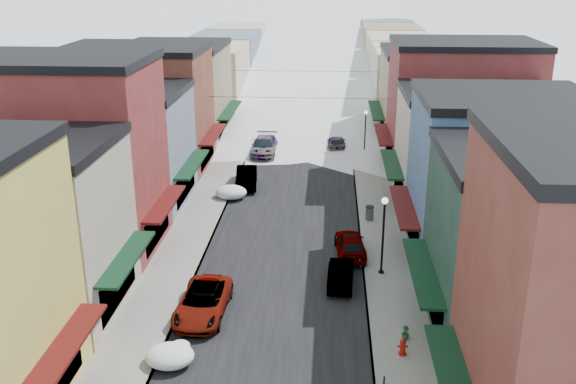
# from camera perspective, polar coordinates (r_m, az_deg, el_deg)

# --- Properties ---
(road) EXTENTS (10.00, 160.00, 0.01)m
(road) POSITION_cam_1_polar(r_m,az_deg,el_deg) (79.21, 1.70, 6.83)
(road) COLOR black
(road) RESTS_ON ground
(sidewalk_left) EXTENTS (3.20, 160.00, 0.15)m
(sidewalk_left) POSITION_cam_1_polar(r_m,az_deg,el_deg) (79.71, -3.08, 6.94)
(sidewalk_left) COLOR gray
(sidewalk_left) RESTS_ON ground
(sidewalk_right) EXTENTS (3.20, 160.00, 0.15)m
(sidewalk_right) POSITION_cam_1_polar(r_m,az_deg,el_deg) (79.24, 6.51, 6.77)
(sidewalk_right) COLOR gray
(sidewalk_right) RESTS_ON ground
(curb_left) EXTENTS (0.10, 160.00, 0.15)m
(curb_left) POSITION_cam_1_polar(r_m,az_deg,el_deg) (79.54, -1.96, 6.93)
(curb_left) COLOR slate
(curb_left) RESTS_ON ground
(curb_right) EXTENTS (0.10, 160.00, 0.15)m
(curb_right) POSITION_cam_1_polar(r_m,az_deg,el_deg) (79.18, 5.38, 6.80)
(curb_right) COLOR slate
(curb_right) RESTS_ON ground
(bldg_l_cream) EXTENTS (11.30, 8.20, 9.50)m
(bldg_l_cream) POSITION_cam_1_polar(r_m,az_deg,el_deg) (36.10, -22.82, -2.94)
(bldg_l_cream) COLOR #B4A391
(bldg_l_cream) RESTS_ON ground
(bldg_l_brick_near) EXTENTS (12.30, 8.20, 12.50)m
(bldg_l_brick_near) POSITION_cam_1_polar(r_m,az_deg,el_deg) (42.68, -19.11, 3.05)
(bldg_l_brick_near) COLOR maroon
(bldg_l_brick_near) RESTS_ON ground
(bldg_l_grayblue) EXTENTS (11.30, 9.20, 9.00)m
(bldg_l_grayblue) POSITION_cam_1_polar(r_m,az_deg,el_deg) (50.60, -14.79, 3.95)
(bldg_l_grayblue) COLOR slate
(bldg_l_grayblue) RESTS_ON ground
(bldg_l_brick_far) EXTENTS (13.30, 9.20, 11.00)m
(bldg_l_brick_far) POSITION_cam_1_polar(r_m,az_deg,el_deg) (58.99, -13.13, 7.29)
(bldg_l_brick_far) COLOR brown
(bldg_l_brick_far) RESTS_ON ground
(bldg_l_tan) EXTENTS (11.30, 11.20, 10.00)m
(bldg_l_tan) POSITION_cam_1_polar(r_m,az_deg,el_deg) (68.28, -9.92, 8.74)
(bldg_l_tan) COLOR #8B7D5B
(bldg_l_tan) RESTS_ON ground
(bldg_r_green) EXTENTS (11.30, 9.20, 9.50)m
(bldg_r_green) POSITION_cam_1_polar(r_m,az_deg,el_deg) (33.57, 21.58, -4.47)
(bldg_r_green) COLOR #1A362B
(bldg_r_green) RESTS_ON ground
(bldg_r_blue) EXTENTS (11.30, 9.20, 10.50)m
(bldg_r_blue) POSITION_cam_1_polar(r_m,az_deg,el_deg) (41.47, 18.14, 1.24)
(bldg_r_blue) COLOR #3D608B
(bldg_r_blue) RESTS_ON ground
(bldg_r_cream) EXTENTS (12.30, 9.20, 9.00)m
(bldg_r_cream) POSITION_cam_1_polar(r_m,az_deg,el_deg) (50.17, 16.24, 3.68)
(bldg_r_cream) COLOR beige
(bldg_r_cream) RESTS_ON ground
(bldg_r_brick_far) EXTENTS (13.30, 9.20, 11.50)m
(bldg_r_brick_far) POSITION_cam_1_polar(r_m,az_deg,el_deg) (58.54, 15.07, 7.29)
(bldg_r_brick_far) COLOR maroon
(bldg_r_brick_far) RESTS_ON ground
(bldg_r_tan) EXTENTS (11.30, 11.20, 9.50)m
(bldg_r_tan) POSITION_cam_1_polar(r_m,az_deg,el_deg) (68.21, 12.64, 8.33)
(bldg_r_tan) COLOR #8C7B5C
(bldg_r_tan) RESTS_ON ground
(distant_blocks) EXTENTS (34.00, 55.00, 8.00)m
(distant_blocks) POSITION_cam_1_polar(r_m,az_deg,el_deg) (101.13, 2.24, 11.96)
(distant_blocks) COLOR gray
(distant_blocks) RESTS_ON ground
(overhead_cables) EXTENTS (16.40, 15.04, 0.04)m
(overhead_cables) POSITION_cam_1_polar(r_m,az_deg,el_deg) (65.73, 1.33, 9.66)
(overhead_cables) COLOR black
(overhead_cables) RESTS_ON ground
(car_white_suv) EXTENTS (2.63, 5.44, 1.49)m
(car_white_suv) POSITION_cam_1_polar(r_m,az_deg,el_deg) (34.77, -7.57, -9.68)
(car_white_suv) COLOR silver
(car_white_suv) RESTS_ON ground
(car_silver_sedan) EXTENTS (1.70, 4.09, 1.38)m
(car_silver_sedan) POSITION_cam_1_polar(r_m,az_deg,el_deg) (35.49, -7.33, -9.12)
(car_silver_sedan) COLOR gray
(car_silver_sedan) RESTS_ON ground
(car_dark_hatch) EXTENTS (2.14, 4.93, 1.58)m
(car_dark_hatch) POSITION_cam_1_polar(r_m,az_deg,el_deg) (53.69, -3.71, 1.33)
(car_dark_hatch) COLOR black
(car_dark_hatch) RESTS_ON ground
(car_silver_wagon) EXTENTS (2.42, 5.91, 1.71)m
(car_silver_wagon) POSITION_cam_1_polar(r_m,az_deg,el_deg) (62.50, -2.12, 4.09)
(car_silver_wagon) COLOR gray
(car_silver_wagon) RESTS_ON ground
(car_green_sedan) EXTENTS (1.62, 4.17, 1.35)m
(car_green_sedan) POSITION_cam_1_polar(r_m,az_deg,el_deg) (37.67, 4.71, -7.24)
(car_green_sedan) COLOR black
(car_green_sedan) RESTS_ON ground
(car_gray_suv) EXTENTS (2.17, 4.63, 1.53)m
(car_gray_suv) POSITION_cam_1_polar(r_m,az_deg,el_deg) (41.28, 5.57, -4.61)
(car_gray_suv) COLOR gray
(car_gray_suv) RESTS_ON ground
(car_black_sedan) EXTENTS (1.99, 4.64, 1.33)m
(car_black_sedan) POSITION_cam_1_polar(r_m,az_deg,el_deg) (64.43, 4.31, 4.35)
(car_black_sedan) COLOR black
(car_black_sedan) RESTS_ON ground
(car_lane_silver) EXTENTS (1.98, 4.27, 1.42)m
(car_lane_silver) POSITION_cam_1_polar(r_m,az_deg,el_deg) (77.60, 0.02, 7.10)
(car_lane_silver) COLOR #AFB1B8
(car_lane_silver) RESTS_ON ground
(car_lane_white) EXTENTS (2.36, 5.05, 1.40)m
(car_lane_white) POSITION_cam_1_polar(r_m,az_deg,el_deg) (86.82, 2.81, 8.44)
(car_lane_white) COLOR silver
(car_lane_white) RESTS_ON ground
(fire_hydrant) EXTENTS (0.50, 0.38, 0.85)m
(fire_hydrant) POSITION_cam_1_polar(r_m,az_deg,el_deg) (31.71, 10.15, -13.44)
(fire_hydrant) COLOR #A51008
(fire_hydrant) RESTS_ON sidewalk_right
(trash_can) EXTENTS (0.62, 0.62, 1.05)m
(trash_can) POSITION_cam_1_polar(r_m,az_deg,el_deg) (46.63, 7.26, -1.86)
(trash_can) COLOR #545759
(trash_can) RESTS_ON sidewalk_right
(streetlamp_near) EXTENTS (0.40, 0.40, 4.82)m
(streetlamp_near) POSITION_cam_1_polar(r_m,az_deg,el_deg) (37.96, 8.49, -3.00)
(streetlamp_near) COLOR black
(streetlamp_near) RESTS_ON sidewalk_right
(streetlamp_far) EXTENTS (0.36, 0.36, 4.39)m
(streetlamp_far) POSITION_cam_1_polar(r_m,az_deg,el_deg) (61.76, 6.89, 5.75)
(streetlamp_far) COLOR black
(streetlamp_far) RESTS_ON sidewalk_right
(planter_far) EXTENTS (0.53, 0.53, 0.68)m
(planter_far) POSITION_cam_1_polar(r_m,az_deg,el_deg) (32.95, 10.40, -12.18)
(planter_far) COLOR #244D23
(planter_far) RESTS_ON sidewalk_right
(snow_pile_near) EXTENTS (2.29, 2.61, 0.97)m
(snow_pile_near) POSITION_cam_1_polar(r_m,az_deg,el_deg) (31.33, -10.38, -14.07)
(snow_pile_near) COLOR white
(snow_pile_near) RESTS_ON ground
(snow_pile_mid) EXTENTS (2.38, 2.67, 1.01)m
(snow_pile_mid) POSITION_cam_1_polar(r_m,az_deg,el_deg) (51.18, -5.05, -0.01)
(snow_pile_mid) COLOR white
(snow_pile_mid) RESTS_ON ground
(snow_pile_far) EXTENTS (2.52, 2.75, 1.06)m
(snow_pile_far) POSITION_cam_1_polar(r_m,az_deg,el_deg) (51.10, -5.05, -0.01)
(snow_pile_far) COLOR white
(snow_pile_far) RESTS_ON ground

